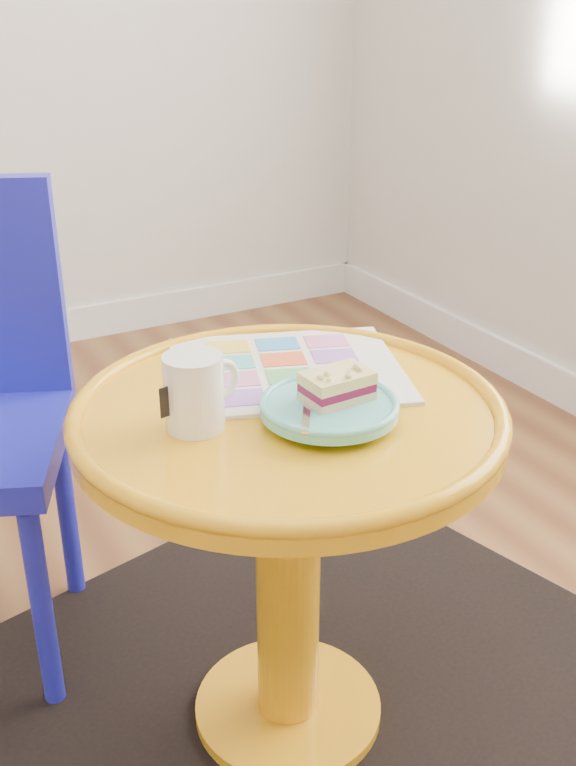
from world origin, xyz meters
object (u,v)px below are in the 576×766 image
newspaper (287,369)px  mug (195,390)px  side_table (288,506)px  plate (329,408)px

newspaper → mug: 0.23m
side_table → plate: size_ratio=3.24×
newspaper → plate: plate is taller
side_table → plate: 0.20m
mug → plate: bearing=-34.9°
side_table → newspaper: size_ratio=1.75×
side_table → plate: plate is taller
plate → side_table: bearing=116.7°
newspaper → plate: (-0.03, -0.18, 0.02)m
newspaper → mug: (-0.20, -0.11, 0.05)m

